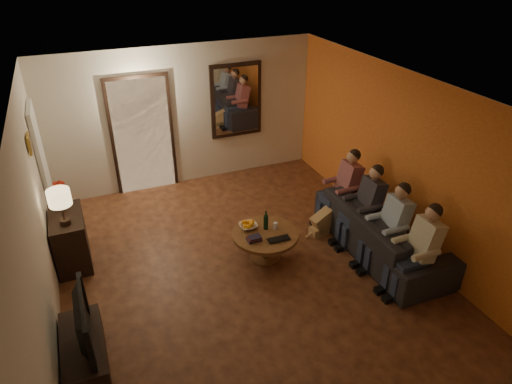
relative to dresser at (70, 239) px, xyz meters
name	(u,v)px	position (x,y,z in m)	size (l,w,h in m)	color
floor	(245,268)	(2.25, -1.12, -0.39)	(5.00, 6.00, 0.01)	#3D1C10
ceiling	(242,93)	(2.25, -1.12, 2.21)	(5.00, 6.00, 0.01)	white
back_wall	(185,117)	(2.25, 1.88, 0.91)	(5.00, 0.02, 2.60)	beige
front_wall	(383,363)	(2.25, -4.12, 0.91)	(5.00, 0.02, 2.60)	beige
left_wall	(36,231)	(-0.25, -1.12, 0.91)	(0.02, 6.00, 2.60)	beige
right_wall	(400,159)	(4.75, -1.12, 0.91)	(0.02, 6.00, 2.60)	beige
orange_accent	(399,159)	(4.74, -1.12, 0.91)	(0.01, 6.00, 2.60)	#CC5C22
kitchen_doorway	(143,136)	(1.45, 1.86, 0.66)	(1.00, 0.06, 2.10)	#FFE0A5
door_trim	(143,136)	(1.45, 1.85, 0.66)	(1.12, 0.04, 2.22)	black
fridge_glimpse	(157,142)	(1.70, 1.86, 0.51)	(0.45, 0.03, 1.70)	silver
mirror_frame	(236,100)	(3.25, 1.84, 1.11)	(1.00, 0.05, 1.40)	black
mirror_glass	(237,101)	(3.25, 1.81, 1.11)	(0.86, 0.02, 1.26)	white
white_door	(44,169)	(-0.21, 1.18, 0.63)	(0.06, 0.85, 2.04)	white
framed_art	(29,144)	(-0.22, 0.18, 1.46)	(0.03, 0.28, 0.24)	#B28C33
art_canvas	(31,143)	(-0.21, 0.18, 1.46)	(0.01, 0.22, 0.18)	brown
dresser	(70,239)	(0.00, 0.00, 0.00)	(0.45, 0.88, 0.78)	black
table_lamp	(61,207)	(0.00, -0.22, 0.66)	(0.30, 0.30, 0.54)	beige
flower_vase	(61,195)	(0.00, 0.22, 0.61)	(0.14, 0.14, 0.44)	red
tv_stand	(84,353)	(0.00, -2.02, -0.21)	(0.45, 1.09, 0.36)	black
tv	(76,322)	(0.00, -2.02, 0.25)	(0.13, 0.97, 0.56)	black
sofa	(381,230)	(4.30, -1.48, -0.04)	(0.95, 2.43, 0.71)	black
person_a	(419,252)	(4.20, -2.38, 0.21)	(0.60, 0.40, 1.20)	tan
person_b	(390,229)	(4.20, -1.78, 0.21)	(0.60, 0.40, 1.20)	tan
person_c	(366,208)	(4.20, -1.18, 0.21)	(0.60, 0.40, 1.20)	tan
person_d	(344,190)	(4.20, -0.58, 0.21)	(0.60, 0.40, 1.20)	tan
dog	(325,218)	(3.77, -0.75, -0.11)	(0.56, 0.24, 0.56)	tan
coffee_table	(265,246)	(2.62, -1.01, -0.17)	(0.97, 0.97, 0.45)	brown
bowl	(248,226)	(2.44, -0.79, 0.09)	(0.26, 0.26, 0.06)	white
oranges	(248,222)	(2.44, -0.79, 0.16)	(0.20, 0.20, 0.08)	orange
wine_bottle	(266,220)	(2.67, -0.91, 0.21)	(0.07, 0.07, 0.31)	black
wine_glass	(275,226)	(2.80, -0.96, 0.11)	(0.06, 0.06, 0.10)	silver
book_stack	(254,238)	(2.40, -1.11, 0.09)	(0.20, 0.15, 0.07)	black
laptop	(280,241)	(2.72, -1.29, 0.07)	(0.33, 0.21, 0.03)	black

